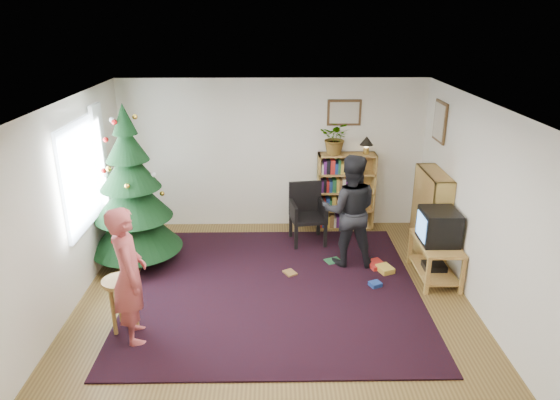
{
  "coord_description": "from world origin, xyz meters",
  "views": [
    {
      "loc": [
        -0.01,
        -5.52,
        3.47
      ],
      "look_at": [
        0.09,
        0.76,
        1.1
      ],
      "focal_mm": 32.0,
      "sensor_mm": 36.0,
      "label": 1
    }
  ],
  "objects_px": {
    "tv_stand": "(435,256)",
    "stool": "(121,291)",
    "potted_plant": "(336,138)",
    "picture_back": "(344,113)",
    "bookshelf_right": "(430,213)",
    "person_standing": "(129,276)",
    "picture_right": "(440,122)",
    "christmas_tree": "(133,201)",
    "crt_tv": "(439,226)",
    "bookshelf_back": "(346,190)",
    "table_lamp": "(367,142)",
    "armchair": "(308,210)",
    "person_by_chair": "(350,211)"
  },
  "relations": [
    {
      "from": "bookshelf_right",
      "to": "armchair",
      "type": "height_order",
      "value": "bookshelf_right"
    },
    {
      "from": "potted_plant",
      "to": "table_lamp",
      "type": "xyz_separation_m",
      "value": [
        0.5,
        0.0,
        -0.07
      ]
    },
    {
      "from": "picture_back",
      "to": "tv_stand",
      "type": "height_order",
      "value": "picture_back"
    },
    {
      "from": "stool",
      "to": "crt_tv",
      "type": "bearing_deg",
      "value": 16.1
    },
    {
      "from": "bookshelf_back",
      "to": "picture_back",
      "type": "bearing_deg",
      "value": 116.02
    },
    {
      "from": "armchair",
      "to": "person_by_chair",
      "type": "height_order",
      "value": "person_by_chair"
    },
    {
      "from": "armchair",
      "to": "potted_plant",
      "type": "bearing_deg",
      "value": 38.96
    },
    {
      "from": "bookshelf_right",
      "to": "table_lamp",
      "type": "relative_size",
      "value": 4.42
    },
    {
      "from": "picture_back",
      "to": "potted_plant",
      "type": "xyz_separation_m",
      "value": [
        -0.13,
        -0.14,
        -0.38
      ]
    },
    {
      "from": "person_by_chair",
      "to": "table_lamp",
      "type": "xyz_separation_m",
      "value": [
        0.44,
        1.31,
        0.67
      ]
    },
    {
      "from": "tv_stand",
      "to": "stool",
      "type": "distance_m",
      "value": 4.13
    },
    {
      "from": "picture_right",
      "to": "person_standing",
      "type": "xyz_separation_m",
      "value": [
        -4.05,
        -2.48,
        -1.15
      ]
    },
    {
      "from": "table_lamp",
      "to": "christmas_tree",
      "type": "bearing_deg",
      "value": -160.18
    },
    {
      "from": "armchair",
      "to": "picture_back",
      "type": "bearing_deg",
      "value": 38.52
    },
    {
      "from": "potted_plant",
      "to": "picture_back",
      "type": "bearing_deg",
      "value": 45.19
    },
    {
      "from": "person_standing",
      "to": "potted_plant",
      "type": "xyz_separation_m",
      "value": [
        2.59,
        3.07,
        0.77
      ]
    },
    {
      "from": "crt_tv",
      "to": "bookshelf_right",
      "type": "bearing_deg",
      "value": 80.62
    },
    {
      "from": "bookshelf_back",
      "to": "christmas_tree",
      "type": "bearing_deg",
      "value": -158.49
    },
    {
      "from": "christmas_tree",
      "to": "stool",
      "type": "height_order",
      "value": "christmas_tree"
    },
    {
      "from": "potted_plant",
      "to": "christmas_tree",
      "type": "bearing_deg",
      "value": -157.2
    },
    {
      "from": "picture_back",
      "to": "armchair",
      "type": "xyz_separation_m",
      "value": [
        -0.61,
        -0.65,
        -1.44
      ]
    },
    {
      "from": "christmas_tree",
      "to": "person_by_chair",
      "type": "xyz_separation_m",
      "value": [
        3.07,
        -0.05,
        -0.15
      ]
    },
    {
      "from": "stool",
      "to": "potted_plant",
      "type": "bearing_deg",
      "value": 46.51
    },
    {
      "from": "tv_stand",
      "to": "bookshelf_right",
      "type": "bearing_deg",
      "value": 80.83
    },
    {
      "from": "person_standing",
      "to": "table_lamp",
      "type": "height_order",
      "value": "same"
    },
    {
      "from": "bookshelf_back",
      "to": "stool",
      "type": "distance_m",
      "value": 4.15
    },
    {
      "from": "tv_stand",
      "to": "person_standing",
      "type": "relative_size",
      "value": 0.58
    },
    {
      "from": "bookshelf_right",
      "to": "person_standing",
      "type": "distance_m",
      "value": 4.42
    },
    {
      "from": "picture_back",
      "to": "person_by_chair",
      "type": "xyz_separation_m",
      "value": [
        -0.07,
        -1.45,
        -1.12
      ]
    },
    {
      "from": "person_by_chair",
      "to": "picture_back",
      "type": "bearing_deg",
      "value": -87.78
    },
    {
      "from": "potted_plant",
      "to": "table_lamp",
      "type": "bearing_deg",
      "value": 0.0
    },
    {
      "from": "picture_right",
      "to": "christmas_tree",
      "type": "distance_m",
      "value": 4.62
    },
    {
      "from": "picture_right",
      "to": "stool",
      "type": "bearing_deg",
      "value": -151.21
    },
    {
      "from": "picture_right",
      "to": "table_lamp",
      "type": "relative_size",
      "value": 2.04
    },
    {
      "from": "armchair",
      "to": "person_standing",
      "type": "xyz_separation_m",
      "value": [
        -2.12,
        -2.56,
        0.28
      ]
    },
    {
      "from": "christmas_tree",
      "to": "bookshelf_back",
      "type": "xyz_separation_m",
      "value": [
        3.2,
        1.26,
        -0.32
      ]
    },
    {
      "from": "tv_stand",
      "to": "table_lamp",
      "type": "height_order",
      "value": "table_lamp"
    },
    {
      "from": "armchair",
      "to": "tv_stand",
      "type": "bearing_deg",
      "value": -45.05
    },
    {
      "from": "person_standing",
      "to": "picture_back",
      "type": "bearing_deg",
      "value": -59.36
    },
    {
      "from": "tv_stand",
      "to": "armchair",
      "type": "distance_m",
      "value": 2.1
    },
    {
      "from": "christmas_tree",
      "to": "crt_tv",
      "type": "relative_size",
      "value": 4.53
    },
    {
      "from": "armchair",
      "to": "stool",
      "type": "bearing_deg",
      "value": -141.95
    },
    {
      "from": "stool",
      "to": "person_standing",
      "type": "distance_m",
      "value": 0.37
    },
    {
      "from": "stool",
      "to": "person_standing",
      "type": "bearing_deg",
      "value": -44.28
    },
    {
      "from": "bookshelf_right",
      "to": "potted_plant",
      "type": "xyz_separation_m",
      "value": [
        -1.32,
        1.02,
        0.91
      ]
    },
    {
      "from": "person_by_chair",
      "to": "bookshelf_back",
      "type": "bearing_deg",
      "value": -90.92
    },
    {
      "from": "person_by_chair",
      "to": "stool",
      "type": "bearing_deg",
      "value": 34.41
    },
    {
      "from": "christmas_tree",
      "to": "bookshelf_back",
      "type": "distance_m",
      "value": 3.46
    },
    {
      "from": "stool",
      "to": "picture_back",
      "type": "bearing_deg",
      "value": 46.45
    },
    {
      "from": "stool",
      "to": "person_standing",
      "type": "relative_size",
      "value": 0.41
    }
  ]
}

